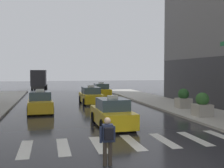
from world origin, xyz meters
The scene contains 10 objects.
ground_plane centered at (0.00, 0.00, 0.00)m, with size 160.00×160.00×0.00m, color #26262B.
crosswalk_markings centered at (0.00, 3.00, 0.00)m, with size 11.30×2.80×0.01m.
taxi_lead centered at (0.71, 6.77, 0.72)m, with size 1.99×4.57×1.80m.
taxi_second centered at (-3.54, 13.34, 0.72)m, with size 2.08×4.61×1.80m.
taxi_third centered at (1.19, 18.11, 0.72)m, with size 2.01×4.58×1.80m.
taxi_fourth centered at (3.60, 25.27, 0.72)m, with size 1.95×4.55×1.80m.
box_truck centered at (-4.35, 37.65, 1.85)m, with size 2.50×7.61×3.35m.
pedestrian_with_backpack centered at (-0.96, 0.28, 0.97)m, with size 0.55×0.43×1.65m.
planter_near_corner centered at (7.31, 7.97, 0.87)m, with size 1.10×1.10×1.60m.
planter_mid_block centered at (8.03, 12.02, 0.87)m, with size 1.10×1.10×1.60m.
Camera 1 is at (-2.89, -8.61, 3.22)m, focal length 43.73 mm.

